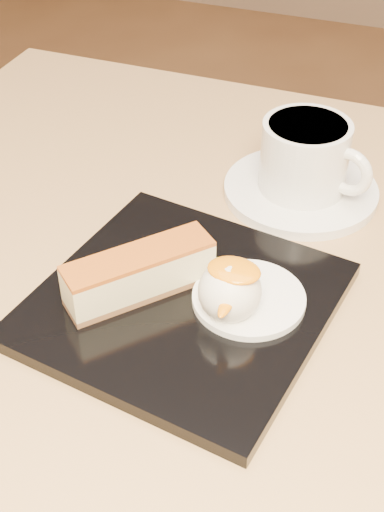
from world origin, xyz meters
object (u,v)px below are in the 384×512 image
at_px(cheesecake, 139,273).
at_px(ice_cream_scoop, 230,291).
at_px(coffee_cup, 307,156).
at_px(table, 202,430).
at_px(dessert_plate, 183,303).
at_px(saucer, 301,190).

relative_size(cheesecake, ice_cream_scoop, 2.32).
bearing_deg(coffee_cup, table, -84.11).
xyz_separation_m(table, cheesecake, (-0.05, -0.01, 0.19)).
distance_m(ice_cream_scoop, coffee_cup, 0.20).
bearing_deg(cheesecake, dessert_plate, -41.15).
distance_m(cheesecake, saucer, 0.22).
height_order(ice_cream_scoop, saucer, ice_cream_scoop).
xyz_separation_m(dessert_plate, cheesecake, (-0.03, -0.00, 0.03)).
distance_m(table, ice_cream_scoop, 0.19).
relative_size(table, coffee_cup, 7.25).
bearing_deg(cheesecake, saucer, 17.72).
relative_size(table, dessert_plate, 3.64).
bearing_deg(dessert_plate, table, 10.94).
xyz_separation_m(cheesecake, coffee_cup, (0.09, 0.20, 0.01)).
distance_m(table, coffee_cup, 0.28).
relative_size(dessert_plate, coffee_cup, 1.99).
height_order(saucer, coffee_cup, coffee_cup).
distance_m(dessert_plate, cheesecake, 0.04).
bearing_deg(table, saucer, 80.35).
height_order(table, saucer, saucer).
bearing_deg(dessert_plate, saucer, 75.79).
relative_size(cheesecake, saucer, 0.75).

